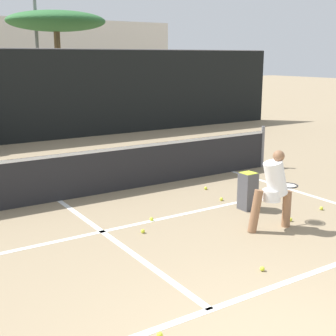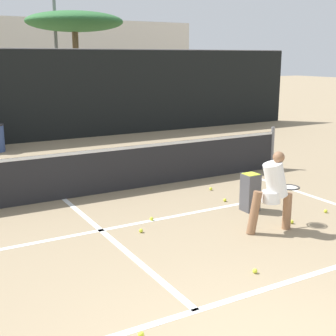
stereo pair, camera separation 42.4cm
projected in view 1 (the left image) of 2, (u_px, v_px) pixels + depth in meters
court_baseline_near at (210, 310)px, 5.32m from camera, size 11.00×0.10×0.01m
court_service_line at (102, 232)px, 7.69m from camera, size 8.25×0.10×0.01m
court_center_mark at (114, 240)px, 7.33m from camera, size 0.10×4.91×0.01m
court_sideline_right at (310, 195)px, 9.70m from camera, size 0.10×5.91×0.01m
net at (58, 176)px, 9.22m from camera, size 11.09×0.09×1.07m
player_practicing at (274, 188)px, 7.67m from camera, size 1.17×0.53×1.34m
tennis_ball_scattered_2 at (221, 199)px, 9.34m from camera, size 0.07×0.07×0.07m
tennis_ball_scattered_3 at (206, 188)px, 10.12m from camera, size 0.07×0.07×0.07m
tennis_ball_scattered_6 at (321, 208)px, 8.77m from camera, size 0.07×0.07×0.07m
tennis_ball_scattered_7 at (290, 219)px, 8.17m from camera, size 0.07×0.07×0.07m
tennis_ball_scattered_8 at (262, 269)px, 6.28m from camera, size 0.07×0.07×0.07m
tennis_ball_scattered_9 at (160, 335)px, 4.78m from camera, size 0.07×0.07×0.07m
tennis_ball_scattered_10 at (143, 231)px, 7.63m from camera, size 0.07×0.07×0.07m
tennis_ball_scattered_11 at (152, 219)px, 8.19m from camera, size 0.07×0.07×0.07m
ball_hopper at (248, 190)px, 8.75m from camera, size 0.28×0.28×0.71m
parked_car at (4, 118)px, 17.24m from camera, size 1.71×4.33×1.45m
tree_mid at (56, 22)px, 20.88m from camera, size 4.39×4.39×4.79m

